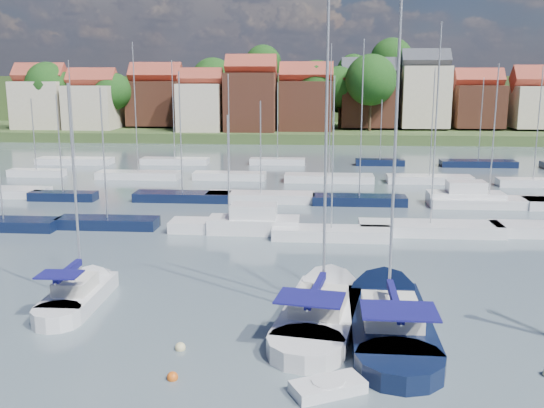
{
  "coord_description": "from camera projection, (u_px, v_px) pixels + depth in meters",
  "views": [
    {
      "loc": [
        -0.34,
        -25.22,
        11.83
      ],
      "look_at": [
        -3.43,
        14.0,
        3.55
      ],
      "focal_mm": 40.0,
      "sensor_mm": 36.0,
      "label": 1
    }
  ],
  "objects": [
    {
      "name": "ground",
      "position": [
        322.0,
        187.0,
        66.03
      ],
      "size": [
        260.0,
        260.0,
        0.0
      ],
      "primitive_type": "plane",
      "color": "#404C57",
      "rests_on": "ground"
    },
    {
      "name": "sailboat_centre",
      "position": [
        326.0,
        301.0,
        31.58
      ],
      "size": [
        5.48,
        13.33,
        17.52
      ],
      "rotation": [
        0.0,
        0.0,
        1.41
      ],
      "color": "silver",
      "rests_on": "ground"
    },
    {
      "name": "far_shore_town",
      "position": [
        330.0,
        106.0,
        155.31
      ],
      "size": [
        212.46,
        90.0,
        22.27
      ],
      "color": "#3D5329",
      "rests_on": "ground"
    },
    {
      "name": "sailboat_navy",
      "position": [
        385.0,
        308.0,
        30.75
      ],
      "size": [
        3.85,
        13.98,
        19.18
      ],
      "rotation": [
        0.0,
        0.0,
        1.56
      ],
      "color": "black",
      "rests_on": "ground"
    },
    {
      "name": "marina_field",
      "position": [
        341.0,
        192.0,
        61.06
      ],
      "size": [
        79.62,
        41.41,
        15.93
      ],
      "color": "silver",
      "rests_on": "ground"
    },
    {
      "name": "buoy_b",
      "position": [
        173.0,
        379.0,
        24.14
      ],
      "size": [
        0.45,
        0.45,
        0.45
      ],
      "primitive_type": "sphere",
      "color": "#D85914",
      "rests_on": "ground"
    },
    {
      "name": "buoy_c",
      "position": [
        180.0,
        350.0,
        26.78
      ],
      "size": [
        0.48,
        0.48,
        0.48
      ],
      "primitive_type": "sphere",
      "color": "beige",
      "rests_on": "ground"
    },
    {
      "name": "tender",
      "position": [
        328.0,
        387.0,
        23.09
      ],
      "size": [
        3.08,
        2.42,
        0.6
      ],
      "rotation": [
        0.0,
        0.0,
        0.46
      ],
      "color": "silver",
      "rests_on": "ground"
    },
    {
      "name": "sailboat_left",
      "position": [
        85.0,
        291.0,
        33.03
      ],
      "size": [
        2.5,
        9.11,
        12.48
      ],
      "rotation": [
        0.0,
        0.0,
        1.58
      ],
      "color": "silver",
      "rests_on": "ground"
    },
    {
      "name": "buoy_e",
      "position": [
        357.0,
        294.0,
        33.68
      ],
      "size": [
        0.48,
        0.48,
        0.48
      ],
      "primitive_type": "sphere",
      "color": "#D85914",
      "rests_on": "ground"
    },
    {
      "name": "buoy_h",
      "position": [
        403.0,
        321.0,
        29.87
      ],
      "size": [
        0.49,
        0.49,
        0.49
      ],
      "primitive_type": "sphere",
      "color": "beige",
      "rests_on": "ground"
    },
    {
      "name": "buoy_d",
      "position": [
        293.0,
        366.0,
        25.29
      ],
      "size": [
        0.53,
        0.53,
        0.53
      ],
      "primitive_type": "sphere",
      "color": "beige",
      "rests_on": "ground"
    }
  ]
}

